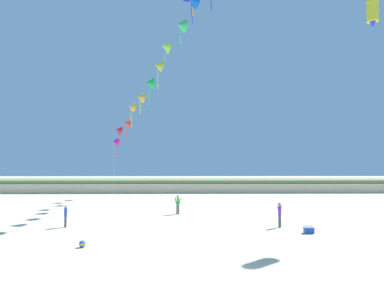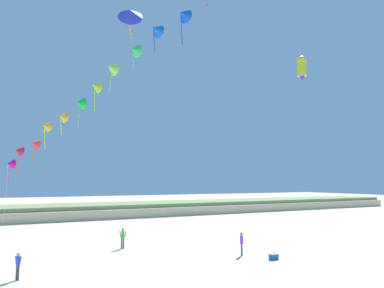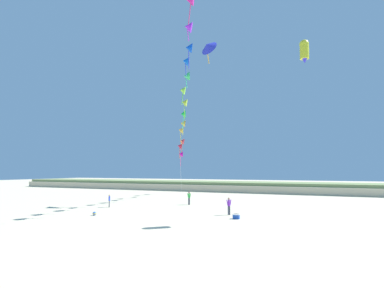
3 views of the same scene
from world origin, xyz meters
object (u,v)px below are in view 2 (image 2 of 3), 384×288
(person_near_left, at_px, (18,264))
(large_kite_mid_trail, at_px, (302,67))
(person_near_right, at_px, (242,242))
(large_kite_low_lead, at_px, (130,14))
(person_mid_center, at_px, (123,237))
(beach_cooler, at_px, (274,256))

(person_near_left, bearing_deg, large_kite_mid_trail, 1.04)
(person_near_right, bearing_deg, large_kite_mid_trail, 5.71)
(person_near_left, relative_size, large_kite_low_lead, 0.39)
(person_mid_center, bearing_deg, large_kite_low_lead, 70.76)
(person_near_right, xyz_separation_m, large_kite_low_lead, (-5.85, 10.16, 20.99))
(person_near_right, distance_m, person_mid_center, 9.64)
(person_near_left, bearing_deg, person_mid_center, 39.08)
(person_mid_center, distance_m, large_kite_low_lead, 21.38)
(large_kite_mid_trail, bearing_deg, large_kite_low_lead, 144.41)
(person_near_left, distance_m, large_kite_low_lead, 24.90)
(large_kite_mid_trail, height_order, beach_cooler, large_kite_mid_trail)
(person_mid_center, xyz_separation_m, large_kite_low_lead, (1.28, 3.68, 21.02))
(person_near_left, xyz_separation_m, large_kite_mid_trail, (22.03, 0.40, 14.76))
(large_kite_low_lead, distance_m, large_kite_mid_trail, 17.39)
(person_near_left, relative_size, person_near_right, 0.88)
(person_near_right, relative_size, beach_cooler, 2.92)
(person_near_right, xyz_separation_m, person_mid_center, (-7.13, 6.48, -0.03))
(person_near_left, bearing_deg, beach_cooler, -8.43)
(large_kite_mid_trail, relative_size, beach_cooler, 3.91)
(large_kite_low_lead, bearing_deg, person_near_left, -132.03)
(person_mid_center, bearing_deg, large_kite_mid_trail, -21.69)
(person_near_right, relative_size, person_mid_center, 1.03)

